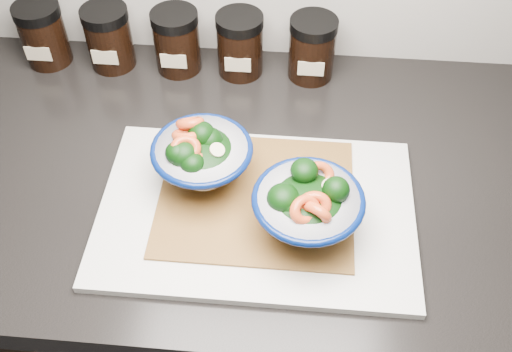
# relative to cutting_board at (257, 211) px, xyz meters

# --- Properties ---
(cabinet) EXTENTS (3.43, 0.58, 0.86)m
(cabinet) POSITION_rel_cutting_board_xyz_m (-0.12, 0.08, -0.48)
(cabinet) COLOR black
(cabinet) RESTS_ON ground
(countertop) EXTENTS (3.50, 0.60, 0.04)m
(countertop) POSITION_rel_cutting_board_xyz_m (-0.12, 0.08, -0.03)
(countertop) COLOR black
(countertop) RESTS_ON cabinet
(cutting_board) EXTENTS (0.45, 0.30, 0.01)m
(cutting_board) POSITION_rel_cutting_board_xyz_m (0.00, 0.00, 0.00)
(cutting_board) COLOR silver
(cutting_board) RESTS_ON countertop
(bamboo_mat) EXTENTS (0.28, 0.24, 0.00)m
(bamboo_mat) POSITION_rel_cutting_board_xyz_m (-0.00, 0.02, 0.01)
(bamboo_mat) COLOR olive
(bamboo_mat) RESTS_ON cutting_board
(bowl_left) EXTENTS (0.15, 0.15, 0.11)m
(bowl_left) POSITION_rel_cutting_board_xyz_m (-0.08, 0.05, 0.06)
(bowl_left) COLOR white
(bowl_left) RESTS_ON bamboo_mat
(bowl_right) EXTENTS (0.15, 0.15, 0.10)m
(bowl_right) POSITION_rel_cutting_board_xyz_m (0.07, -0.03, 0.06)
(bowl_right) COLOR white
(bowl_right) RESTS_ON bamboo_mat
(spice_jar_a) EXTENTS (0.08, 0.08, 0.11)m
(spice_jar_a) POSITION_rel_cutting_board_xyz_m (-0.41, 0.32, 0.05)
(spice_jar_a) COLOR black
(spice_jar_a) RESTS_ON countertop
(spice_jar_b) EXTENTS (0.08, 0.08, 0.11)m
(spice_jar_b) POSITION_rel_cutting_board_xyz_m (-0.29, 0.32, 0.05)
(spice_jar_b) COLOR black
(spice_jar_b) RESTS_ON countertop
(spice_jar_c) EXTENTS (0.08, 0.08, 0.11)m
(spice_jar_c) POSITION_rel_cutting_board_xyz_m (-0.17, 0.32, 0.05)
(spice_jar_c) COLOR black
(spice_jar_c) RESTS_ON countertop
(spice_jar_d) EXTENTS (0.08, 0.08, 0.11)m
(spice_jar_d) POSITION_rel_cutting_board_xyz_m (-0.06, 0.32, 0.05)
(spice_jar_d) COLOR black
(spice_jar_d) RESTS_ON countertop
(spice_jar_e) EXTENTS (0.08, 0.08, 0.11)m
(spice_jar_e) POSITION_rel_cutting_board_xyz_m (0.07, 0.32, 0.05)
(spice_jar_e) COLOR black
(spice_jar_e) RESTS_ON countertop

